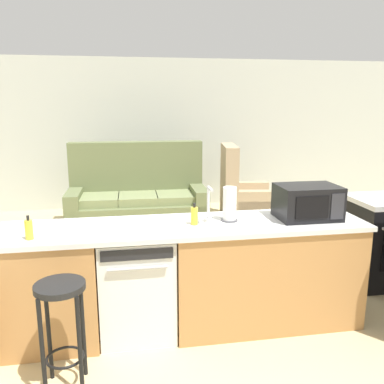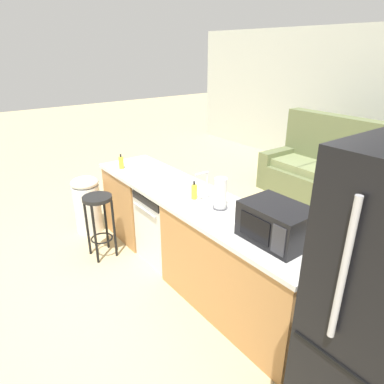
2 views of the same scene
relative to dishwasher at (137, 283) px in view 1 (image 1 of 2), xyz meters
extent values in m
plane|color=tan|center=(0.25, 0.00, -0.42)|extent=(24.00, 24.00, 0.00)
cube|color=beige|center=(0.55, 4.20, 0.88)|extent=(10.00, 0.06, 2.60)
cube|color=#B77F47|center=(-0.68, 0.00, 0.01)|extent=(0.75, 0.62, 0.86)
cube|color=#B77F47|center=(1.08, 0.00, 0.01)|extent=(1.55, 0.62, 0.86)
cube|color=silver|center=(0.40, 0.00, 0.46)|extent=(2.94, 0.66, 0.04)
cube|color=#49331C|center=(0.40, 0.00, -0.38)|extent=(2.86, 0.56, 0.08)
cube|color=silver|center=(0.00, 0.00, 0.00)|extent=(0.58, 0.58, 0.84)
cube|color=black|center=(0.00, -0.30, 0.36)|extent=(0.52, 0.01, 0.08)
cylinder|color=#B2B2B7|center=(0.00, -0.31, 0.26)|extent=(0.44, 0.02, 0.02)
torus|color=black|center=(2.43, 0.42, 0.47)|extent=(0.16, 0.16, 0.01)
torus|color=black|center=(2.43, 0.68, 0.47)|extent=(0.16, 0.16, 0.01)
cube|color=black|center=(1.43, 0.00, 0.62)|extent=(0.50, 0.36, 0.28)
cube|color=black|center=(1.38, -0.18, 0.62)|extent=(0.27, 0.01, 0.18)
cube|color=#2D2D33|center=(1.60, -0.18, 0.62)|extent=(0.11, 0.01, 0.21)
cylinder|color=silver|center=(0.59, 0.03, 0.49)|extent=(0.07, 0.07, 0.03)
cylinder|color=silver|center=(0.59, 0.03, 0.64)|extent=(0.02, 0.02, 0.26)
cylinder|color=silver|center=(0.59, -0.04, 0.77)|extent=(0.02, 0.14, 0.02)
cylinder|color=#4C4C51|center=(0.77, 0.04, 0.49)|extent=(0.14, 0.14, 0.01)
cylinder|color=white|center=(0.77, 0.04, 0.63)|extent=(0.11, 0.11, 0.27)
cylinder|color=yellow|center=(0.47, -0.02, 0.55)|extent=(0.06, 0.06, 0.14)
cylinder|color=black|center=(0.47, -0.02, 0.64)|extent=(0.02, 0.02, 0.04)
cylinder|color=yellow|center=(-0.75, -0.18, 0.55)|extent=(0.06, 0.06, 0.14)
cylinder|color=black|center=(-0.75, -0.18, 0.64)|extent=(0.02, 0.02, 0.04)
cylinder|color=black|center=(-0.50, -0.61, 0.30)|extent=(0.32, 0.32, 0.04)
cylinder|color=black|center=(-0.61, -0.72, -0.07)|extent=(0.03, 0.03, 0.70)
cylinder|color=black|center=(-0.38, -0.72, -0.07)|extent=(0.03, 0.03, 0.70)
cylinder|color=black|center=(-0.61, -0.50, -0.07)|extent=(0.03, 0.03, 0.70)
cylinder|color=black|center=(-0.38, -0.50, -0.07)|extent=(0.03, 0.03, 0.70)
torus|color=black|center=(-0.50, -0.61, -0.20)|extent=(0.25, 0.25, 0.02)
cube|color=#667047|center=(0.12, 2.79, -0.21)|extent=(2.02, 0.94, 0.42)
cube|color=#667047|center=(0.13, 3.12, 0.21)|extent=(2.00, 0.28, 1.27)
cube|color=#667047|center=(-0.78, 2.81, -0.11)|extent=(0.22, 0.90, 0.62)
cube|color=#667047|center=(1.02, 2.77, -0.11)|extent=(0.22, 0.90, 0.62)
cube|color=#7D8959|center=(-0.43, 2.76, 0.06)|extent=(0.57, 0.64, 0.12)
cube|color=#7D8959|center=(0.12, 2.74, 0.06)|extent=(0.57, 0.64, 0.12)
cube|color=#7D8959|center=(0.67, 2.73, 0.06)|extent=(0.57, 0.64, 0.12)
cube|color=tan|center=(1.86, 2.99, -0.22)|extent=(0.91, 0.96, 0.40)
cube|color=tan|center=(1.57, 3.04, 0.18)|extent=(0.32, 0.87, 1.20)
cube|color=tan|center=(1.81, 2.65, -0.15)|extent=(0.81, 0.27, 0.55)
cube|color=tan|center=(1.91, 3.34, -0.15)|extent=(0.81, 0.27, 0.55)
camera|label=1|loc=(-0.07, -3.08, 1.43)|focal=38.00mm
camera|label=2|loc=(2.82, -1.83, 1.80)|focal=32.00mm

